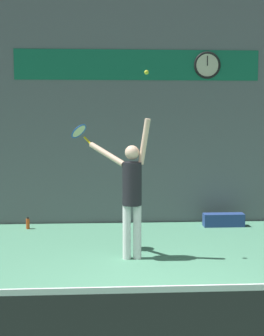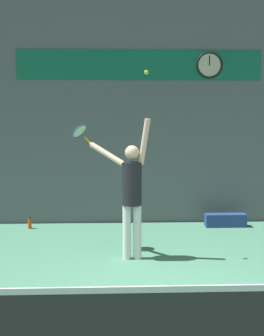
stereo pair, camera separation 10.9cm
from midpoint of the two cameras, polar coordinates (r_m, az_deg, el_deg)
The scene contains 9 objects.
ground_plane at distance 5.66m, azimuth 4.40°, elevation -17.21°, with size 18.00×18.00×0.00m, color #4C8C6B.
back_wall at distance 9.92m, azimuth 1.23°, elevation 7.65°, with size 18.00×0.10×5.00m.
sponsor_banner at distance 9.92m, azimuth 1.26°, elevation 12.46°, with size 5.08×0.02×0.62m.
scoreboard_clock at distance 10.10m, azimuth 9.72°, elevation 12.26°, with size 0.57×0.05×0.57m.
tennis_player at distance 7.36m, azimuth 0.34°, elevation -2.62°, with size 0.99×0.62×2.23m.
tennis_racket at distance 7.82m, azimuth -5.95°, elevation 4.40°, with size 0.40×0.38×0.35m.
tennis_ball at distance 7.25m, azimuth 2.21°, elevation 11.58°, with size 0.07×0.07×0.07m.
water_bottle at distance 9.76m, azimuth -12.05°, elevation -6.60°, with size 0.07×0.07×0.24m.
equipment_bag at distance 9.91m, azimuth 11.64°, elevation -6.25°, with size 0.84×0.25×0.27m.
Camera 2 is at (-0.58, -5.16, 2.24)m, focal length 50.00 mm.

